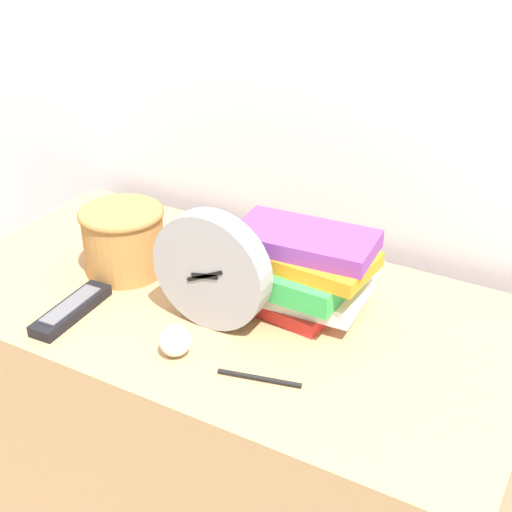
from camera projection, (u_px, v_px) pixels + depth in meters
desk at (228, 449)px, 1.47m from camera, size 1.09×0.56×0.72m
desk_clock at (211, 271)px, 1.18m from camera, size 0.21×0.04×0.21m
book_stack at (301, 270)px, 1.24m from camera, size 0.26×0.18×0.15m
basket at (124, 238)px, 1.36m from camera, size 0.16×0.16×0.13m
tv_remote at (71, 310)px, 1.25m from camera, size 0.06×0.18×0.02m
crumpled_paper_ball at (175, 341)px, 1.14m from camera, size 0.05×0.05×0.05m
pen at (259, 378)px, 1.10m from camera, size 0.13×0.04×0.01m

